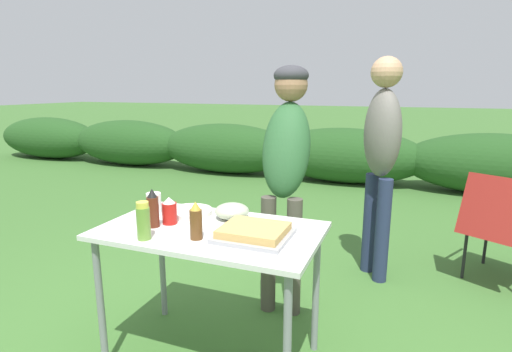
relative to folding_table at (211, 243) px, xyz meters
name	(u,v)px	position (x,y,z in m)	size (l,w,h in m)	color
shrub_hedge	(345,155)	(0.00, 4.39, -0.25)	(14.40, 0.90, 0.83)	#234C1E
folding_table	(211,243)	(0.00, 0.00, 0.00)	(1.10, 0.64, 0.74)	silver
food_tray	(254,232)	(0.25, -0.04, 0.10)	(0.34, 0.30, 0.06)	#9E9EA3
plate_stack	(190,212)	(-0.22, 0.17, 0.09)	(0.25, 0.25, 0.02)	white
mixing_bowl	(232,211)	(0.04, 0.18, 0.12)	(0.18, 0.18, 0.08)	#ADBC99
paper_cup_stack	(154,204)	(-0.39, 0.08, 0.14)	(0.08, 0.08, 0.12)	white
beer_bottle	(196,221)	(0.01, -0.15, 0.16)	(0.06, 0.06, 0.18)	brown
bbq_sauce_bottle	(153,209)	(-0.28, -0.08, 0.17)	(0.06, 0.06, 0.20)	#562314
relish_jar	(143,221)	(-0.22, -0.24, 0.16)	(0.06, 0.06, 0.18)	olive
ketchup_bottle	(169,211)	(-0.23, -0.01, 0.14)	(0.08, 0.08, 0.14)	red
standing_person_with_beanie	(286,155)	(0.18, 0.70, 0.35)	(0.34, 0.46, 1.57)	#4C473D
standing_person_in_dark_puffer	(381,147)	(0.71, 1.32, 0.34)	(0.38, 0.40, 1.64)	#232D4C
camp_chair_green_behind_table	(503,224)	(1.58, 1.50, -0.20)	(0.69, 0.74, 0.83)	maroon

